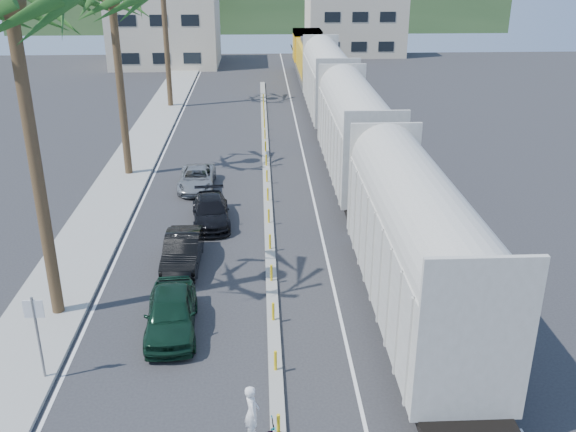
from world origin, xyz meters
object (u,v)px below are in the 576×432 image
object	(u,v)px
car_second	(183,251)
cyclist	(255,432)
street_sign	(37,327)
car_lead	(171,312)

from	to	relation	value
car_second	cyclist	size ratio (longest dim) A/B	1.96
cyclist	car_second	bearing A→B (deg)	6.38
street_sign	car_second	xyz separation A→B (m)	(3.54, 7.83, -1.27)
car_lead	car_second	world-z (taller)	car_lead
street_sign	car_lead	world-z (taller)	street_sign
car_lead	street_sign	bearing A→B (deg)	-147.69
street_sign	cyclist	world-z (taller)	street_sign
cyclist	street_sign	bearing A→B (deg)	53.41
street_sign	car_lead	bearing A→B (deg)	36.11
car_lead	car_second	size ratio (longest dim) A/B	1.06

